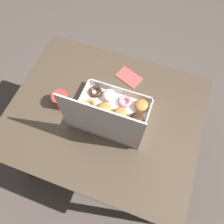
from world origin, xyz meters
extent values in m
plane|color=#564C44|center=(0.00, 0.00, 0.00)|extent=(8.00, 8.00, 0.00)
cube|color=#4C3D2D|center=(0.00, 0.00, 0.69)|extent=(1.11, 0.91, 0.03)
cylinder|color=#4C3D2D|center=(-0.51, -0.41, 0.34)|extent=(0.06, 0.06, 0.68)
cylinder|color=#4C3D2D|center=(0.51, -0.41, 0.34)|extent=(0.06, 0.06, 0.68)
cylinder|color=#4C3D2D|center=(-0.51, 0.41, 0.34)|extent=(0.06, 0.06, 0.68)
cylinder|color=#4C3D2D|center=(0.51, 0.41, 0.34)|extent=(0.06, 0.06, 0.68)
cube|color=silver|center=(-0.04, -0.01, 0.71)|extent=(0.41, 0.31, 0.01)
cube|color=beige|center=(-0.04, -0.16, 0.74)|extent=(0.41, 0.01, 0.04)
cube|color=beige|center=(-0.04, 0.14, 0.74)|extent=(0.41, 0.01, 0.04)
cube|color=beige|center=(-0.24, -0.01, 0.74)|extent=(0.01, 0.31, 0.04)
cube|color=beige|center=(0.16, -0.01, 0.74)|extent=(0.01, 0.31, 0.04)
cube|color=beige|center=(-0.04, 0.15, 0.91)|extent=(0.41, 0.01, 0.30)
ellipsoid|color=#B77A38|center=(-0.19, -0.11, 0.74)|extent=(0.08, 0.08, 0.05)
torus|color=pink|center=(-0.09, -0.11, 0.73)|extent=(0.08, 0.08, 0.02)
ellipsoid|color=white|center=(0.01, -0.11, 0.74)|extent=(0.08, 0.08, 0.05)
torus|color=#381E11|center=(0.10, -0.11, 0.73)|extent=(0.08, 0.08, 0.02)
ellipsoid|color=#381E11|center=(-0.19, -0.01, 0.74)|extent=(0.08, 0.08, 0.05)
ellipsoid|color=#B77A38|center=(-0.09, -0.01, 0.74)|extent=(0.08, 0.08, 0.05)
ellipsoid|color=#B77A38|center=(0.01, -0.02, 0.74)|extent=(0.08, 0.08, 0.04)
torus|color=#B77A38|center=(0.10, -0.01, 0.73)|extent=(0.08, 0.08, 0.02)
ellipsoid|color=#B77A38|center=(-0.19, 0.09, 0.74)|extent=(0.08, 0.08, 0.04)
ellipsoid|color=white|center=(-0.09, 0.09, 0.73)|extent=(0.08, 0.08, 0.04)
ellipsoid|color=#381E11|center=(0.01, 0.08, 0.74)|extent=(0.08, 0.08, 0.04)
ellipsoid|color=#B77A38|center=(0.11, 0.09, 0.73)|extent=(0.08, 0.08, 0.04)
cylinder|color=#A3382D|center=(0.26, 0.02, 0.75)|extent=(0.09, 0.09, 0.09)
cylinder|color=black|center=(0.26, 0.02, 0.79)|extent=(0.08, 0.08, 0.01)
cube|color=#CC4C47|center=(-0.05, -0.29, 0.71)|extent=(0.18, 0.15, 0.01)
camera|label=1|loc=(-0.23, 0.51, 1.85)|focal=35.00mm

